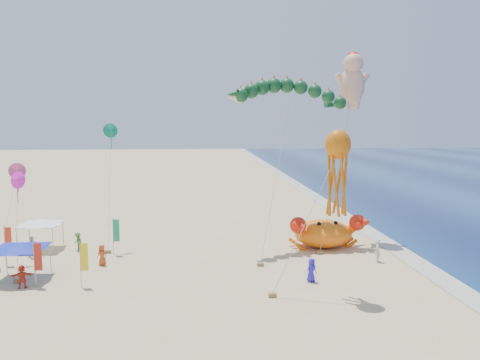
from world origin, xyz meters
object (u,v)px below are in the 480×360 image
Objects in this scene: octopus_kite at (337,166)px; canopy_blue at (19,246)px; dragon_kite at (288,97)px; canopy_white at (40,222)px; crab_inflatable at (324,232)px; cherub_kite at (352,79)px.

canopy_blue is (-21.56, 4.51, -5.93)m from octopus_kite.
dragon_kite is at bearing 21.78° from canopy_blue.
dragon_kite is 24.57m from canopy_white.
dragon_kite is at bearing 152.99° from crab_inflatable.
crab_inflatable is 14.78m from cherub_kite.
cherub_kite reaches higher than dragon_kite.
dragon_kite is at bearing 93.76° from octopus_kite.
dragon_kite reaches higher than crab_inflatable.
cherub_kite is 31.35m from canopy_white.
cherub_kite reaches higher than canopy_white.
crab_inflatable is at bearing 78.57° from octopus_kite.
octopus_kite reaches higher than crab_inflatable.
canopy_blue is at bearing 168.18° from octopus_kite.
dragon_kite is 4.14× the size of canopy_white.
dragon_kite is at bearing -162.00° from cherub_kite.
canopy_blue is (-27.27, -10.41, -12.79)m from cherub_kite.
dragon_kite reaches higher than canopy_blue.
cherub_kite is 17.39m from octopus_kite.
octopus_kite is at bearing -110.94° from cherub_kite.
crab_inflatable is 0.39× the size of cherub_kite.
dragon_kite is (-3.11, 1.58, 12.08)m from crab_inflatable.
dragon_kite reaches higher than canopy_white.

